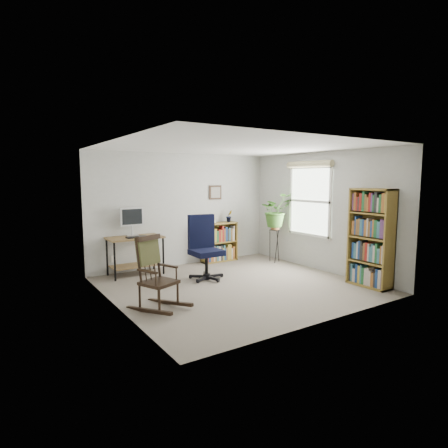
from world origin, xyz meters
TOP-DOWN VIEW (x-y plane):
  - floor at (0.00, 0.00)m, footprint 4.20×4.00m
  - ceiling at (0.00, 0.00)m, footprint 4.20×4.00m
  - wall_back at (0.00, 2.00)m, footprint 4.20×0.00m
  - wall_front at (0.00, -2.00)m, footprint 4.20×0.00m
  - wall_left at (-2.10, 0.00)m, footprint 0.00×4.00m
  - wall_right at (2.10, 0.00)m, footprint 0.00×4.00m
  - window at (2.06, 0.30)m, footprint 0.12×1.20m
  - desk at (-1.21, 1.70)m, footprint 1.04×0.57m
  - monitor at (-1.21, 1.84)m, footprint 0.46×0.16m
  - keyboard at (-1.21, 1.58)m, footprint 0.40×0.15m
  - office_chair at (-0.22, 0.65)m, footprint 0.74×0.74m
  - rocking_chair at (-1.61, -0.36)m, footprint 0.86×1.07m
  - low_bookshelf at (0.80, 1.82)m, footprint 0.84×0.28m
  - tall_bookshelf at (1.92, -1.29)m, footprint 0.32×0.74m
  - plant_stand at (1.80, 1.07)m, footprint 0.30×0.30m
  - spider_plant at (1.80, 1.07)m, footprint 1.69×1.87m
  - potted_plant_small at (1.08, 1.83)m, footprint 0.13×0.24m
  - framed_picture at (0.80, 1.97)m, footprint 0.32×0.04m

SIDE VIEW (x-z plane):
  - floor at x=0.00m, z-range 0.00..0.00m
  - desk at x=-1.21m, z-range 0.00..0.75m
  - plant_stand at x=1.80m, z-range 0.00..0.86m
  - low_bookshelf at x=0.80m, z-range 0.00..0.88m
  - rocking_chair at x=-1.61m, z-range 0.00..1.08m
  - office_chair at x=-0.22m, z-range 0.00..1.22m
  - keyboard at x=-1.21m, z-range 0.75..0.77m
  - tall_bookshelf at x=1.92m, z-range 0.00..1.70m
  - potted_plant_small at x=1.08m, z-range 0.88..0.99m
  - monitor at x=-1.21m, z-range 0.75..1.31m
  - wall_back at x=0.00m, z-range 0.00..2.40m
  - wall_front at x=0.00m, z-range 0.00..2.40m
  - wall_left at x=-2.10m, z-range 0.00..2.40m
  - wall_right at x=2.10m, z-range 0.00..2.40m
  - window at x=2.06m, z-range 0.65..2.15m
  - spider_plant at x=1.80m, z-range 0.80..2.26m
  - framed_picture at x=0.80m, z-range 1.40..1.72m
  - ceiling at x=0.00m, z-range 2.40..2.40m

